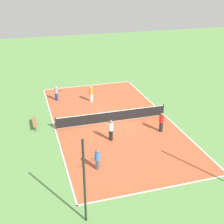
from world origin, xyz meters
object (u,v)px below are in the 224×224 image
at_px(player_coach_red, 161,121).
at_px(tennis_ball_near_net, 64,144).
at_px(player_far_white, 111,129).
at_px(tennis_ball_midcourt, 91,143).
at_px(player_near_blue, 97,158).
at_px(tennis_net, 112,116).
at_px(player_baseline_gray, 56,92).
at_px(bench, 35,122).
at_px(fence_post_back_right, 84,182).
at_px(player_center_orange, 91,93).

bearing_deg(player_coach_red, tennis_ball_near_net, 87.76).
bearing_deg(player_far_white, tennis_ball_midcourt, 42.34).
bearing_deg(player_coach_red, player_near_blue, 119.15).
xyz_separation_m(player_coach_red, tennis_ball_near_net, (7.78, -0.15, -0.89)).
bearing_deg(player_coach_red, tennis_net, 47.42).
distance_m(player_near_blue, player_baseline_gray, 12.69).
bearing_deg(bench, player_coach_red, 68.40).
height_order(tennis_net, player_baseline_gray, player_baseline_gray).
distance_m(player_near_blue, tennis_ball_near_net, 4.16).
bearing_deg(bench, fence_post_back_right, 8.59).
relative_size(player_coach_red, tennis_ball_near_net, 23.85).
bearing_deg(player_far_white, player_baseline_gray, -32.22).
height_order(tennis_net, fence_post_back_right, fence_post_back_right).
distance_m(player_baseline_gray, tennis_ball_near_net, 8.94).
bearing_deg(tennis_ball_midcourt, player_center_orange, -103.37).
bearing_deg(player_near_blue, tennis_ball_midcourt, -147.82).
xyz_separation_m(bench, player_center_orange, (-5.75, -3.94, 0.52)).
height_order(player_far_white, player_coach_red, player_far_white).
bearing_deg(player_far_white, tennis_ball_near_net, 34.30).
bearing_deg(tennis_ball_near_net, player_near_blue, 112.83).
bearing_deg(tennis_ball_midcourt, tennis_ball_near_net, -12.46).
relative_size(player_far_white, fence_post_back_right, 0.35).
bearing_deg(player_near_blue, player_far_white, -171.17).
xyz_separation_m(player_far_white, player_baseline_gray, (2.88, -9.26, -0.13)).
relative_size(player_far_white, tennis_ball_near_net, 24.92).
bearing_deg(player_far_white, player_near_blue, 100.92).
relative_size(bench, player_near_blue, 1.37).
bearing_deg(player_center_orange, player_baseline_gray, 122.62).
distance_m(tennis_net, player_near_blue, 7.13).
relative_size(bench, player_baseline_gray, 1.33).
xyz_separation_m(player_center_orange, player_baseline_gray, (3.24, -1.27, -0.05)).
height_order(player_baseline_gray, tennis_ball_midcourt, player_baseline_gray).
distance_m(bench, tennis_ball_midcourt, 5.64).
bearing_deg(player_center_orange, tennis_net, -118.25).
distance_m(player_center_orange, fence_post_back_right, 16.23).
xyz_separation_m(tennis_net, player_near_blue, (2.94, 6.49, 0.31)).
relative_size(player_coach_red, tennis_ball_midcourt, 23.85).
height_order(bench, player_baseline_gray, player_baseline_gray).
height_order(tennis_ball_midcourt, fence_post_back_right, fence_post_back_right).
distance_m(tennis_net, player_far_white, 3.30).
relative_size(player_center_orange, fence_post_back_right, 0.33).
height_order(tennis_net, tennis_ball_near_net, tennis_net).
distance_m(player_coach_red, player_center_orange, 8.70).
distance_m(tennis_net, tennis_ball_near_net, 5.30).
relative_size(player_center_orange, tennis_ball_midcourt, 23.24).
distance_m(player_coach_red, fence_post_back_right, 11.26).
bearing_deg(tennis_ball_midcourt, player_far_white, -178.14).
bearing_deg(player_center_orange, player_near_blue, -137.31).
bearing_deg(player_center_orange, fence_post_back_right, -140.28).
xyz_separation_m(bench, player_near_blue, (-3.48, 7.45, 0.44)).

